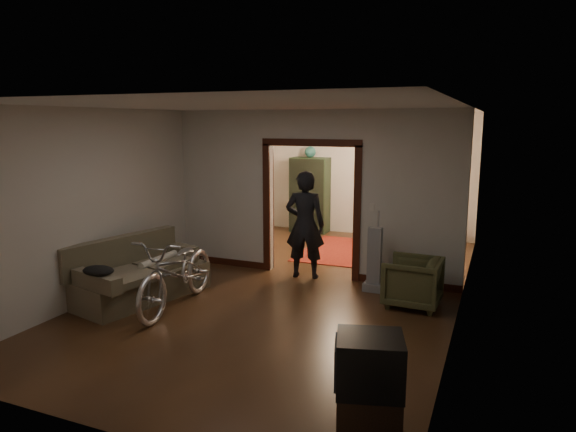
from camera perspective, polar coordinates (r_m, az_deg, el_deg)
The scene contains 24 objects.
floor at distance 8.30m, azimuth 0.81°, elevation -7.83°, with size 5.00×8.50×0.01m, color #321D10.
ceiling at distance 7.88m, azimuth 0.86°, elevation 11.89°, with size 5.00×8.50×0.01m, color white.
wall_back at distance 11.99m, azimuth 8.44°, elevation 4.59°, with size 5.00×0.02×2.80m, color beige.
wall_left at distance 9.19m, azimuth -13.82°, elevation 2.63°, with size 0.02×8.50×2.80m, color beige.
wall_right at distance 7.42m, azimuth 19.05°, elevation 0.56°, with size 0.02×8.50×2.80m, color beige.
partition_wall at distance 8.66m, azimuth 2.68°, elevation 2.47°, with size 5.00×0.14×2.80m, color beige.
door_casing at distance 8.71m, azimuth 2.66°, elevation 0.51°, with size 1.74×0.20×2.32m, color black.
far_window at distance 11.78m, azimuth 11.72°, elevation 5.12°, with size 0.98×0.06×1.28m, color black.
chandelier at distance 10.24m, azimuth 6.12°, elevation 8.99°, with size 0.24×0.24×0.24m, color #FFE0A5.
light_switch at distance 8.32m, azimuth 9.31°, elevation 0.96°, with size 0.08×0.01×0.12m, color silver.
sofa at distance 7.95m, azimuth -16.03°, elevation -5.63°, with size 0.89×1.98×0.91m, color brown.
rolled_paper at distance 8.09m, azimuth -14.18°, elevation -4.70°, with size 0.10×0.10×0.84m, color beige.
jacket at distance 7.20m, azimuth -20.33°, elevation -5.71°, with size 0.44×0.33×0.13m, color black.
bicycle at distance 7.40m, azimuth -12.16°, elevation -6.05°, with size 0.70×2.01×1.06m, color silver.
armchair at distance 7.57m, azimuth 13.66°, elevation -7.13°, with size 0.75×0.77×0.70m, color #454627.
tv_stand at distance 4.56m, azimuth 8.90°, elevation -20.98°, with size 0.51×0.47×0.47m, color black.
crt_tv at distance 4.34m, azimuth 9.07°, elevation -15.87°, with size 0.53×0.48×0.46m, color black.
vacuum at distance 8.07m, azimuth 9.59°, elevation -4.76°, with size 0.31×0.25×1.01m, color gray.
person at distance 8.57m, azimuth 1.90°, elevation -0.97°, with size 0.66×0.43×1.81m, color black.
oriental_rug at distance 10.53m, azimuth 6.73°, elevation -3.88°, with size 1.76×2.31×0.02m, color maroon.
locker at distance 12.19m, azimuth 2.46°, elevation 2.36°, with size 0.89×0.49×1.77m, color #213620.
globe at distance 12.09m, azimuth 2.49°, elevation 7.31°, with size 0.26×0.26×0.26m, color #1E5972.
desk at distance 11.21m, azimuth 13.10°, elevation -1.21°, with size 1.05×0.59×0.78m, color black.
desk_chair at distance 11.08m, azimuth 10.52°, elevation -1.10°, with size 0.37×0.37×0.83m, color black.
Camera 1 is at (2.93, -7.31, 2.60)m, focal length 32.00 mm.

